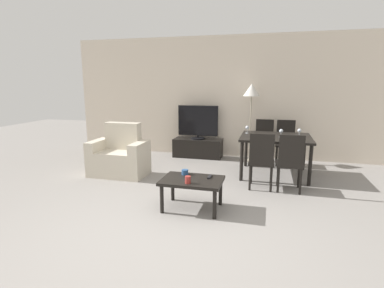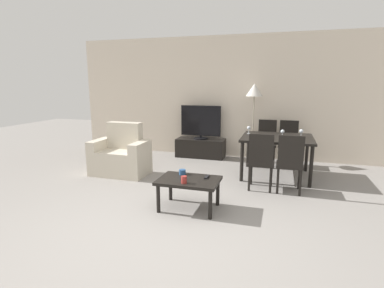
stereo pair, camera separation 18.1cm
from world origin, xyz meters
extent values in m
plane|color=gray|center=(0.00, 0.00, 0.00)|extent=(18.00, 18.00, 0.00)
cube|color=beige|center=(0.00, 3.94, 1.35)|extent=(7.01, 0.06, 2.70)
cube|color=beige|center=(-1.52, 1.93, 0.23)|extent=(0.66, 0.62, 0.45)
cube|color=beige|center=(-1.52, 2.14, 0.70)|extent=(0.66, 0.20, 0.49)
cube|color=beige|center=(-1.94, 1.93, 0.32)|extent=(0.18, 0.62, 0.63)
cube|color=beige|center=(-1.11, 1.93, 0.32)|extent=(0.18, 0.62, 0.63)
cube|color=black|center=(-0.45, 3.65, 0.21)|extent=(1.10, 0.44, 0.42)
cylinder|color=black|center=(-0.45, 3.65, 0.43)|extent=(0.32, 0.32, 0.03)
cylinder|color=black|center=(-0.45, 3.65, 0.47)|extent=(0.04, 0.04, 0.05)
cube|color=black|center=(-0.45, 3.65, 0.84)|extent=(0.91, 0.04, 0.68)
cube|color=black|center=(-0.45, 3.63, 0.84)|extent=(0.88, 0.01, 0.64)
cube|color=black|center=(0.16, 0.80, 0.40)|extent=(0.81, 0.56, 0.04)
cylinder|color=black|center=(-0.19, 0.58, 0.19)|extent=(0.05, 0.05, 0.38)
cylinder|color=black|center=(0.51, 0.58, 0.19)|extent=(0.05, 0.05, 0.38)
cylinder|color=black|center=(-0.19, 1.03, 0.19)|extent=(0.05, 0.05, 0.38)
cylinder|color=black|center=(0.51, 1.03, 0.19)|extent=(0.05, 0.05, 0.38)
cube|color=black|center=(1.24, 2.65, 0.71)|extent=(1.23, 1.07, 0.04)
cylinder|color=black|center=(0.68, 2.18, 0.34)|extent=(0.06, 0.06, 0.69)
cylinder|color=black|center=(1.79, 2.18, 0.34)|extent=(0.06, 0.06, 0.69)
cylinder|color=black|center=(0.68, 3.13, 0.34)|extent=(0.06, 0.06, 0.69)
cylinder|color=black|center=(1.79, 3.13, 0.34)|extent=(0.06, 0.06, 0.69)
cube|color=black|center=(1.02, 1.89, 0.42)|extent=(0.40, 0.40, 0.04)
cylinder|color=black|center=(0.86, 2.05, 0.20)|extent=(0.04, 0.04, 0.41)
cylinder|color=black|center=(1.18, 2.05, 0.20)|extent=(0.04, 0.04, 0.41)
cylinder|color=black|center=(0.86, 1.73, 0.20)|extent=(0.04, 0.04, 0.41)
cylinder|color=black|center=(1.18, 1.73, 0.20)|extent=(0.04, 0.04, 0.41)
cube|color=black|center=(1.02, 1.71, 0.68)|extent=(0.37, 0.04, 0.47)
cube|color=black|center=(1.45, 3.42, 0.42)|extent=(0.40, 0.40, 0.04)
cylinder|color=black|center=(1.29, 3.26, 0.20)|extent=(0.04, 0.04, 0.41)
cylinder|color=black|center=(1.62, 3.26, 0.20)|extent=(0.04, 0.04, 0.41)
cylinder|color=black|center=(1.29, 3.58, 0.20)|extent=(0.04, 0.04, 0.41)
cylinder|color=black|center=(1.62, 3.58, 0.20)|extent=(0.04, 0.04, 0.41)
cube|color=black|center=(1.45, 3.60, 0.68)|extent=(0.37, 0.04, 0.47)
cube|color=black|center=(1.45, 1.89, 0.42)|extent=(0.40, 0.40, 0.04)
cylinder|color=black|center=(1.29, 2.05, 0.20)|extent=(0.04, 0.04, 0.41)
cylinder|color=black|center=(1.62, 2.05, 0.20)|extent=(0.04, 0.04, 0.41)
cylinder|color=black|center=(1.29, 1.73, 0.20)|extent=(0.04, 0.04, 0.41)
cylinder|color=black|center=(1.62, 1.73, 0.20)|extent=(0.04, 0.04, 0.41)
cube|color=black|center=(1.45, 1.71, 0.68)|extent=(0.37, 0.04, 0.47)
cube|color=black|center=(1.02, 3.42, 0.42)|extent=(0.40, 0.40, 0.04)
cylinder|color=black|center=(0.86, 3.26, 0.20)|extent=(0.04, 0.04, 0.41)
cylinder|color=black|center=(1.18, 3.26, 0.20)|extent=(0.04, 0.04, 0.41)
cylinder|color=black|center=(0.86, 3.58, 0.20)|extent=(0.04, 0.04, 0.41)
cylinder|color=black|center=(1.18, 3.58, 0.20)|extent=(0.04, 0.04, 0.41)
cube|color=black|center=(1.02, 3.60, 0.68)|extent=(0.37, 0.04, 0.47)
cylinder|color=gray|center=(0.72, 3.58, 0.01)|extent=(0.24, 0.24, 0.02)
cylinder|color=gray|center=(0.72, 3.58, 0.71)|extent=(0.02, 0.02, 1.38)
cone|color=beige|center=(0.72, 3.58, 1.53)|extent=(0.35, 0.35, 0.26)
cube|color=black|center=(0.37, 0.94, 0.43)|extent=(0.04, 0.15, 0.02)
cylinder|color=maroon|center=(0.15, 0.63, 0.46)|extent=(0.07, 0.07, 0.09)
cylinder|color=navy|center=(0.01, 0.98, 0.45)|extent=(0.09, 0.09, 0.07)
cylinder|color=silver|center=(1.32, 2.57, 0.73)|extent=(0.06, 0.06, 0.01)
cylinder|color=silver|center=(1.32, 2.57, 0.77)|extent=(0.01, 0.01, 0.07)
sphere|color=silver|center=(1.32, 2.57, 0.84)|extent=(0.07, 0.07, 0.07)
cylinder|color=silver|center=(0.71, 2.85, 0.73)|extent=(0.06, 0.06, 0.01)
cylinder|color=silver|center=(0.71, 2.85, 0.77)|extent=(0.01, 0.01, 0.07)
sphere|color=silver|center=(0.71, 2.85, 0.84)|extent=(0.07, 0.07, 0.07)
cylinder|color=silver|center=(1.64, 2.71, 0.73)|extent=(0.06, 0.06, 0.01)
cylinder|color=silver|center=(1.64, 2.71, 0.77)|extent=(0.01, 0.01, 0.07)
sphere|color=silver|center=(1.64, 2.71, 0.84)|extent=(0.07, 0.07, 0.07)
camera|label=1|loc=(1.11, -2.87, 1.67)|focal=28.00mm
camera|label=2|loc=(1.29, -2.82, 1.67)|focal=28.00mm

